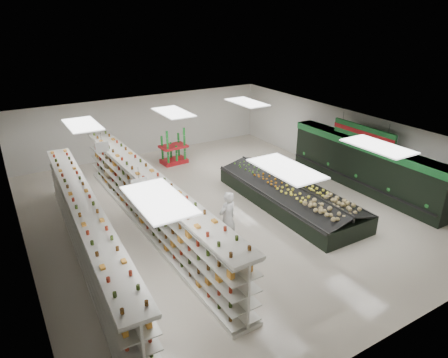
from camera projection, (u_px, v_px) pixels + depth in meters
floor at (218, 210)px, 16.09m from camera, size 16.00×16.00×0.00m
ceiling at (218, 133)px, 14.83m from camera, size 14.00×16.00×0.02m
wall_back at (144, 125)px, 21.76m from camera, size 14.00×0.02×3.20m
wall_front at (393, 287)px, 9.15m from camera, size 14.00×0.02×3.20m
wall_left at (19, 218)px, 12.15m from camera, size 0.02×16.00×3.20m
wall_right at (346, 144)px, 18.76m from camera, size 0.02×16.00×3.20m
produce_wall_case at (364, 163)px, 17.50m from camera, size 0.93×8.00×2.20m
aisle_sign_near at (139, 185)px, 11.63m from camera, size 0.52×0.06×0.75m
aisle_sign_far at (102, 147)px, 14.78m from camera, size 0.52×0.06×0.75m
hortifruti_banner at (363, 133)px, 16.81m from camera, size 0.12×3.20×0.95m
gondola_left at (88, 233)px, 12.66m from camera, size 1.35×11.46×1.98m
gondola_center at (150, 204)px, 14.37m from camera, size 1.19×12.27×2.12m
produce_island at (289, 194)px, 16.35m from camera, size 2.59×7.02×1.04m
soda_endcap at (173, 148)px, 20.62m from camera, size 1.40×1.00×1.72m
shopper_main at (227, 219)px, 13.38m from camera, size 0.81×0.62×1.98m
shopper_background at (112, 171)px, 17.52m from camera, size 0.66×0.93×1.77m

